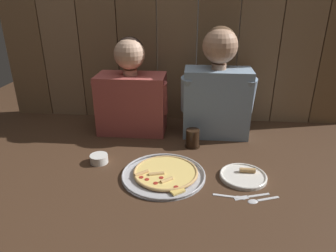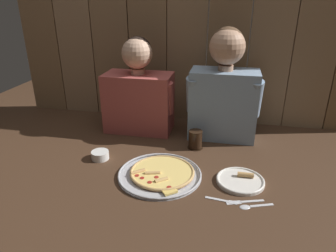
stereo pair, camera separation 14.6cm
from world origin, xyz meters
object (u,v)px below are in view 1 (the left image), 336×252
object	(u,v)px
drinking_glass	(193,138)
diner_left	(131,92)
dipping_bowl	(99,158)
dinner_plate	(243,176)
diner_right	(218,87)
pizza_tray	(164,174)

from	to	relation	value
drinking_glass	diner_left	world-z (taller)	diner_left
dipping_bowl	diner_left	world-z (taller)	diner_left
dipping_bowl	diner_left	bearing A→B (deg)	76.99
drinking_glass	dinner_plate	bearing A→B (deg)	-50.85
dinner_plate	dipping_bowl	size ratio (longest dim) A/B	2.42
dinner_plate	dipping_bowl	bearing A→B (deg)	173.93
dinner_plate	diner_right	world-z (taller)	diner_right
drinking_glass	pizza_tray	bearing A→B (deg)	-112.08
drinking_glass	diner_left	bearing A→B (deg)	153.68
dinner_plate	dipping_bowl	world-z (taller)	dipping_bowl
drinking_glass	dipping_bowl	distance (m)	0.50
pizza_tray	diner_left	size ratio (longest dim) A/B	0.69
dinner_plate	dipping_bowl	xyz separation A→B (m)	(-0.69, 0.07, 0.01)
pizza_tray	diner_left	distance (m)	0.59
diner_left	diner_right	bearing A→B (deg)	0.04
pizza_tray	dipping_bowl	xyz separation A→B (m)	(-0.33, 0.09, 0.01)
dinner_plate	drinking_glass	xyz separation A→B (m)	(-0.23, 0.29, 0.04)
pizza_tray	drinking_glass	size ratio (longest dim) A/B	3.84
drinking_glass	diner_right	distance (m)	0.33
pizza_tray	dipping_bowl	distance (m)	0.34
dinner_plate	drinking_glass	world-z (taller)	drinking_glass
dipping_bowl	dinner_plate	bearing A→B (deg)	-6.07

